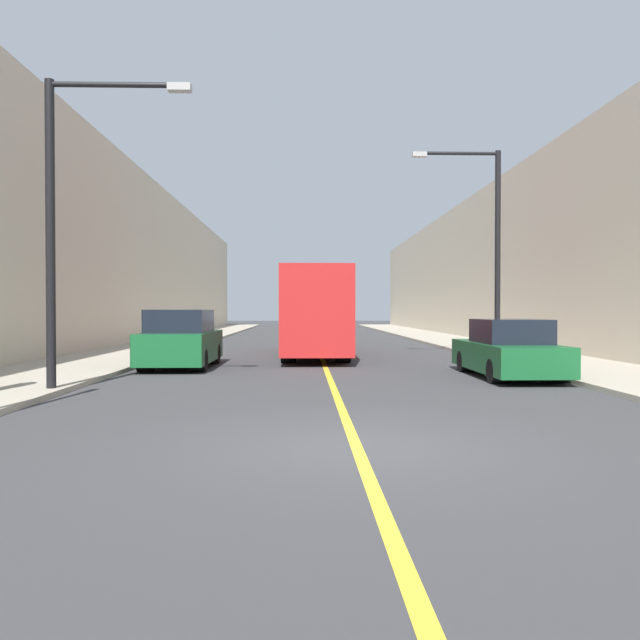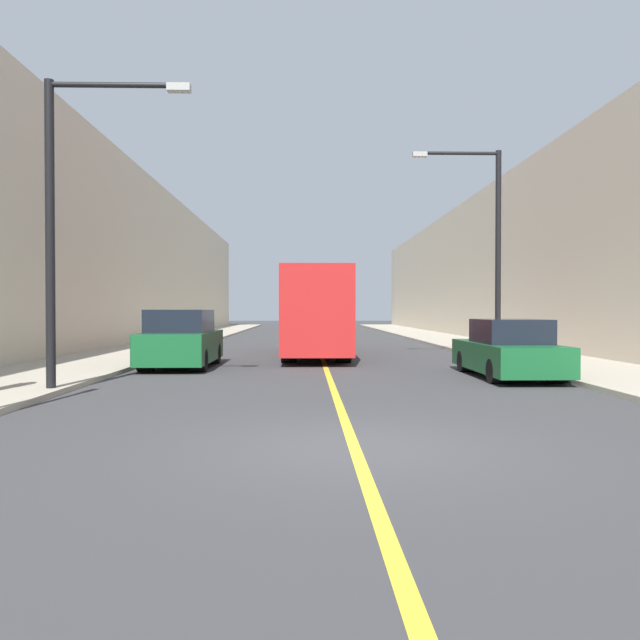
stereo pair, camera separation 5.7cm
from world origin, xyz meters
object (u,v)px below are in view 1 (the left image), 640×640
at_px(parked_suv_left, 181,341).
at_px(car_right_near, 508,351).
at_px(street_lamp_left, 66,207).
at_px(bus, 314,311).
at_px(street_lamp_right, 489,238).

relative_size(parked_suv_left, car_right_near, 0.95).
bearing_deg(street_lamp_left, bus, 63.14).
height_order(bus, car_right_near, bus).
bearing_deg(street_lamp_left, street_lamp_right, 35.09).
height_order(bus, parked_suv_left, bus).
relative_size(parked_suv_left, street_lamp_right, 0.62).
height_order(parked_suv_left, car_right_near, parked_suv_left).
bearing_deg(car_right_near, bus, 122.45).
distance_m(parked_suv_left, street_lamp_left, 6.97).
bearing_deg(bus, car_right_near, -57.55).
height_order(parked_suv_left, street_lamp_left, street_lamp_left).
xyz_separation_m(parked_suv_left, street_lamp_left, (-1.29, -6.06, 3.19)).
bearing_deg(parked_suv_left, street_lamp_left, -102.03).
height_order(bus, street_lamp_left, street_lamp_left).
xyz_separation_m(car_right_near, street_lamp_left, (-10.65, -2.99, 3.33)).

